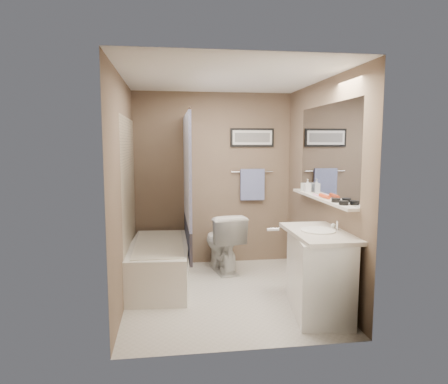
{
  "coord_description": "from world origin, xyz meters",
  "views": [
    {
      "loc": [
        -0.62,
        -4.31,
        1.7
      ],
      "look_at": [
        0.0,
        0.15,
        1.15
      ],
      "focal_mm": 32.0,
      "sensor_mm": 36.0,
      "label": 1
    }
  ],
  "objects": [
    {
      "name": "door_handle",
      "position": [
        0.22,
        -1.19,
        1.0
      ],
      "size": [
        0.1,
        0.02,
        0.02
      ],
      "primitive_type": "cylinder",
      "rotation": [
        0.0,
        1.57,
        0.0
      ],
      "color": "silver",
      "rests_on": "door"
    },
    {
      "name": "curtain_upper",
      "position": [
        -0.4,
        0.5,
        1.4
      ],
      "size": [
        0.03,
        1.45,
        1.28
      ],
      "primitive_type": "cube",
      "color": "silver",
      "rests_on": "curtain_rod"
    },
    {
      "name": "soap_bottle",
      "position": [
        1.04,
        0.28,
        1.19
      ],
      "size": [
        0.08,
        0.08,
        0.16
      ],
      "primitive_type": "imported",
      "rotation": [
        0.0,
        0.0,
        -0.11
      ],
      "color": "#999999",
      "rests_on": "shelf"
    },
    {
      "name": "towel_bar",
      "position": [
        0.55,
        1.22,
        1.3
      ],
      "size": [
        0.6,
        0.02,
        0.02
      ],
      "primitive_type": "cylinder",
      "rotation": [
        0.0,
        1.57,
        0.0
      ],
      "color": "silver",
      "rests_on": "wall_back"
    },
    {
      "name": "pink_comb",
      "position": [
        1.04,
        -0.01,
        1.12
      ],
      "size": [
        0.03,
        0.16,
        0.01
      ],
      "primitive_type": "cube",
      "rotation": [
        0.0,
        0.0,
        -0.02
      ],
      "color": "#F797CA",
      "rests_on": "shelf"
    },
    {
      "name": "countertop",
      "position": [
        0.84,
        -0.62,
        0.82
      ],
      "size": [
        0.54,
        0.96,
        0.04
      ],
      "primitive_type": "cube",
      "color": "beige",
      "rests_on": "vanity"
    },
    {
      "name": "curtain_rod",
      "position": [
        -0.4,
        0.5,
        2.05
      ],
      "size": [
        0.02,
        1.55,
        0.02
      ],
      "primitive_type": "cylinder",
      "rotation": [
        1.57,
        0.0,
        0.0
      ],
      "color": "silver",
      "rests_on": "wall_left"
    },
    {
      "name": "wall_left",
      "position": [
        -1.08,
        0.0,
        1.2
      ],
      "size": [
        0.04,
        2.5,
        2.4
      ],
      "primitive_type": "cube",
      "color": "brown",
      "rests_on": "ground"
    },
    {
      "name": "towel",
      "position": [
        0.55,
        1.2,
        1.12
      ],
      "size": [
        0.34,
        0.05,
        0.44
      ],
      "primitive_type": "cube",
      "color": "#9CACE4",
      "rests_on": "towel_bar"
    },
    {
      "name": "candle_bowl_near",
      "position": [
        1.04,
        -0.73,
        1.14
      ],
      "size": [
        0.09,
        0.09,
        0.04
      ],
      "primitive_type": "cylinder",
      "color": "black",
      "rests_on": "shelf"
    },
    {
      "name": "vanity",
      "position": [
        0.85,
        -0.62,
        0.4
      ],
      "size": [
        0.62,
        0.96,
        0.8
      ],
      "primitive_type": "cube",
      "rotation": [
        0.0,
        0.0,
        -0.14
      ],
      "color": "white",
      "rests_on": "ground"
    },
    {
      "name": "mirror",
      "position": [
        1.09,
        -0.15,
        1.62
      ],
      "size": [
        0.02,
        1.6,
        1.0
      ],
      "primitive_type": "cube",
      "color": "silver",
      "rests_on": "wall_right"
    },
    {
      "name": "shelf",
      "position": [
        1.04,
        -0.15,
        1.1
      ],
      "size": [
        0.12,
        1.6,
        0.03
      ],
      "primitive_type": "cube",
      "color": "silver",
      "rests_on": "wall_right"
    },
    {
      "name": "hair_brush_front",
      "position": [
        1.04,
        -0.25,
        1.14
      ],
      "size": [
        0.05,
        0.22,
        0.04
      ],
      "primitive_type": "cylinder",
      "rotation": [
        1.57,
        0.0,
        0.05
      ],
      "color": "#CE411D",
      "rests_on": "shelf"
    },
    {
      "name": "bathtub",
      "position": [
        -0.75,
        0.43,
        0.25
      ],
      "size": [
        0.8,
        1.54,
        0.5
      ],
      "primitive_type": "cube",
      "rotation": [
        0.0,
        0.0,
        -0.07
      ],
      "color": "white",
      "rests_on": "ground"
    },
    {
      "name": "art_mat",
      "position": [
        0.55,
        1.22,
        1.78
      ],
      "size": [
        0.56,
        0.0,
        0.2
      ],
      "primitive_type": "cube",
      "color": "white",
      "rests_on": "art_frame"
    },
    {
      "name": "art_frame",
      "position": [
        0.55,
        1.23,
        1.78
      ],
      "size": [
        0.62,
        0.02,
        0.26
      ],
      "primitive_type": "cube",
      "color": "black",
      "rests_on": "wall_back"
    },
    {
      "name": "toilet",
      "position": [
        0.08,
        0.85,
        0.39
      ],
      "size": [
        0.57,
        0.84,
        0.79
      ],
      "primitive_type": "imported",
      "rotation": [
        0.0,
        0.0,
        3.32
      ],
      "color": "silver",
      "rests_on": "ground"
    },
    {
      "name": "faucet_spout",
      "position": [
        1.03,
        -0.62,
        0.89
      ],
      "size": [
        0.02,
        0.02,
        0.1
      ],
      "primitive_type": "cylinder",
      "color": "silver",
      "rests_on": "countertop"
    },
    {
      "name": "candle_bowl_far",
      "position": [
        1.04,
        -0.55,
        1.14
      ],
      "size": [
        0.09,
        0.09,
        0.04
      ],
      "primitive_type": "cylinder",
      "color": "black",
      "rests_on": "shelf"
    },
    {
      "name": "wall_front",
      "position": [
        0.0,
        -1.23,
        1.2
      ],
      "size": [
        2.2,
        0.04,
        2.4
      ],
      "primitive_type": "cube",
      "color": "brown",
      "rests_on": "ground"
    },
    {
      "name": "door",
      "position": [
        0.55,
        -1.24,
        1.0
      ],
      "size": [
        0.8,
        0.02,
        2.0
      ],
      "primitive_type": "cube",
      "color": "silver",
      "rests_on": "wall_front"
    },
    {
      "name": "glass_jar",
      "position": [
        1.04,
        0.41,
        1.17
      ],
      "size": [
        0.08,
        0.08,
        0.1
      ],
      "primitive_type": "cylinder",
      "color": "silver",
      "rests_on": "shelf"
    },
    {
      "name": "ceiling",
      "position": [
        0.0,
        0.0,
        2.38
      ],
      "size": [
        2.2,
        2.5,
        0.04
      ],
      "primitive_type": "cube",
      "color": "white",
      "rests_on": "wall_back"
    },
    {
      "name": "tub_rim",
      "position": [
        -0.75,
        0.43,
        0.5
      ],
      "size": [
        0.56,
        1.36,
        0.02
      ],
      "primitive_type": "cube",
      "color": "silver",
      "rests_on": "bathtub"
    },
    {
      "name": "faucet_knob",
      "position": [
        1.03,
        -0.52,
        0.87
      ],
      "size": [
        0.05,
        0.05,
        0.05
      ],
      "primitive_type": "sphere",
      "color": "white",
      "rests_on": "countertop"
    },
    {
      "name": "sink_basin",
      "position": [
        0.83,
        -0.62,
        0.85
      ],
      "size": [
        0.34,
        0.34,
        0.01
      ],
      "primitive_type": "cylinder",
      "color": "white",
      "rests_on": "countertop"
    },
    {
      "name": "wall_back",
      "position": [
        0.0,
        1.23,
        1.2
      ],
      "size": [
        2.2,
        0.04,
        2.4
      ],
      "primitive_type": "cube",
      "color": "brown",
      "rests_on": "ground"
    },
    {
      "name": "ground",
      "position": [
        0.0,
        0.0,
        0.0
      ],
      "size": [
        2.5,
        2.5,
        0.0
      ],
      "primitive_type": "plane",
      "color": "beige",
      "rests_on": "ground"
    },
    {
      "name": "tile_surround",
      "position": [
        -1.09,
        0.5,
        1.0
      ],
      "size": [
        0.02,
        1.55,
        2.0
      ],
      "primitive_type": "cube",
      "color": "#C5B595",
      "rests_on": "wall_left"
    },
    {
      "name": "wall_right",
      "position": [
        1.08,
        0.0,
        1.2
      ],
      "size": [
        0.04,
        2.5,
        2.4
      ],
      "primitive_type": "cube",
      "color": "brown",
      "rests_on": "ground"
    },
    {
      "name": "curtain_lower",
      "position": [
        -0.4,
        0.5,
        0.58
      ],
      "size": [
        0.03,
        1.45,
        0.36
      ],
      "primitive_type": "cube",
      "color": "#232942",
      "rests_on": "curtain_rod"
    },
    {
      "name": "art_image",
      "position": [
        0.55,
        1.22,
        1.78
      ],
      "size": [
        0.5,
        0.0,
        0.13
      ],
      "primitive_type": "cube",
      "color": "#595959",
      "rests_on": "art_mat"
    }
  ]
}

